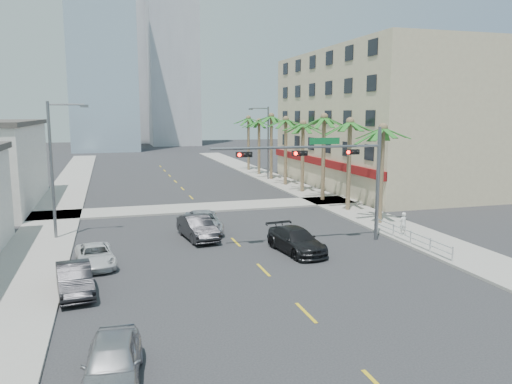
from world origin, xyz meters
TOP-DOWN VIEW (x-y plane):
  - ground at (0.00, 0.00)m, footprint 260.00×260.00m
  - sidewalk_right at (12.00, 20.00)m, footprint 4.00×120.00m
  - sidewalk_left at (-12.00, 20.00)m, footprint 4.00×120.00m
  - sidewalk_cross at (0.00, 22.00)m, footprint 80.00×4.00m
  - building_right at (21.99, 30.00)m, footprint 15.25×28.00m
  - tower_far_left at (-8.00, 95.00)m, footprint 14.00×14.00m
  - tower_far_right at (9.00, 110.00)m, footprint 12.00×12.00m
  - tower_far_center at (-3.00, 125.00)m, footprint 16.00×16.00m
  - traffic_signal_mast at (5.78, 7.95)m, footprint 11.12×0.54m
  - palm_tree_0 at (11.60, 12.00)m, footprint 4.80×4.80m
  - palm_tree_1 at (11.60, 17.20)m, footprint 4.80×4.80m
  - palm_tree_2 at (11.60, 22.40)m, footprint 4.80×4.80m
  - palm_tree_3 at (11.60, 27.60)m, footprint 4.80×4.80m
  - palm_tree_4 at (11.60, 32.80)m, footprint 4.80×4.80m
  - palm_tree_5 at (11.60, 38.00)m, footprint 4.80×4.80m
  - palm_tree_6 at (11.60, 43.20)m, footprint 4.80×4.80m
  - palm_tree_7 at (11.60, 48.40)m, footprint 4.80×4.80m
  - streetlight_left at (-11.00, 14.00)m, footprint 2.55×0.25m
  - streetlight_right at (11.00, 38.00)m, footprint 2.55×0.25m
  - guardrail at (10.30, 6.00)m, footprint 0.08×8.08m
  - car_parked_near at (-7.80, -5.50)m, footprint 2.12×4.45m
  - car_parked_mid at (-9.40, 3.11)m, footprint 2.02×4.41m
  - car_parked_far at (-8.58, 7.26)m, footprint 2.39×4.37m
  - car_lane_left at (-2.21, 11.53)m, footprint 2.26×4.88m
  - car_lane_center at (-1.50, 13.38)m, footprint 2.79×5.35m
  - car_lane_right at (2.91, 6.72)m, footprint 2.71×5.24m
  - pedestrian at (11.09, 8.13)m, footprint 0.61×0.45m

SIDE VIEW (x-z plane):
  - ground at x=0.00m, z-range 0.00..0.00m
  - sidewalk_right at x=12.00m, z-range 0.00..0.15m
  - sidewalk_left at x=-12.00m, z-range 0.00..0.15m
  - sidewalk_cross at x=0.00m, z-range 0.00..0.15m
  - car_parked_far at x=-8.58m, z-range 0.00..1.16m
  - guardrail at x=10.30m, z-range 0.17..1.17m
  - car_parked_mid at x=-9.40m, z-range 0.00..1.40m
  - car_lane_center at x=-1.50m, z-range 0.00..1.44m
  - car_lane_right at x=2.91m, z-range 0.00..1.45m
  - car_parked_near at x=-7.80m, z-range 0.00..1.47m
  - car_lane_left at x=-2.21m, z-range 0.00..1.55m
  - pedestrian at x=11.09m, z-range 0.15..1.70m
  - streetlight_left at x=-11.00m, z-range 0.56..9.56m
  - streetlight_right at x=11.00m, z-range 0.56..9.56m
  - traffic_signal_mast at x=5.78m, z-range 1.46..8.66m
  - palm_tree_0 at x=11.60m, z-range 3.18..10.98m
  - palm_tree_3 at x=11.60m, z-range 3.18..10.98m
  - palm_tree_6 at x=11.60m, z-range 3.18..10.98m
  - palm_tree_1 at x=11.60m, z-range 3.35..11.51m
  - palm_tree_4 at x=11.60m, z-range 3.35..11.51m
  - palm_tree_7 at x=11.60m, z-range 3.35..11.51m
  - building_right at x=21.99m, z-range 0.00..15.00m
  - palm_tree_2 at x=11.60m, z-range 3.52..12.04m
  - palm_tree_5 at x=11.60m, z-range 3.52..12.04m
  - tower_far_center at x=-3.00m, z-range 0.00..42.00m
  - tower_far_left at x=-8.00m, z-range 0.00..48.00m
  - tower_far_right at x=9.00m, z-range 0.00..60.00m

